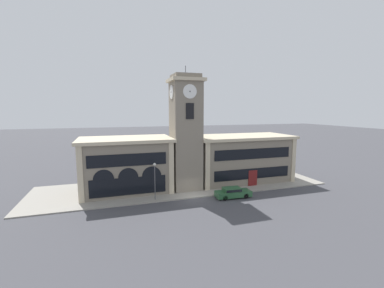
% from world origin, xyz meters
% --- Properties ---
extents(ground_plane, '(300.00, 300.00, 0.00)m').
position_xyz_m(ground_plane, '(0.00, 0.00, 0.00)').
color(ground_plane, '#424247').
extents(sidewalk_kerb, '(44.09, 11.90, 0.15)m').
position_xyz_m(sidewalk_kerb, '(0.00, 5.95, 0.07)').
color(sidewalk_kerb, gray).
rests_on(sidewalk_kerb, ground_plane).
extents(clock_tower, '(4.79, 4.79, 18.08)m').
position_xyz_m(clock_tower, '(-0.00, 4.50, 8.49)').
color(clock_tower, gray).
rests_on(clock_tower, ground_plane).
extents(town_hall_left_wing, '(13.11, 8.14, 7.86)m').
position_xyz_m(town_hall_left_wing, '(-8.55, 6.15, 3.96)').
color(town_hall_left_wing, gray).
rests_on(town_hall_left_wing, ground_plane).
extents(town_hall_right_wing, '(16.40, 8.14, 7.64)m').
position_xyz_m(town_hall_right_wing, '(10.20, 6.16, 3.85)').
color(town_hall_right_wing, gray).
rests_on(town_hall_right_wing, ground_plane).
extents(parked_car_near, '(4.95, 2.00, 1.40)m').
position_xyz_m(parked_car_near, '(4.95, -1.25, 0.74)').
color(parked_car_near, '#285633').
rests_on(parked_car_near, ground_plane).
extents(street_lamp, '(0.36, 0.36, 4.91)m').
position_xyz_m(street_lamp, '(-5.30, 0.79, 3.44)').
color(street_lamp, '#4C4C51').
rests_on(street_lamp, sidewalk_kerb).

